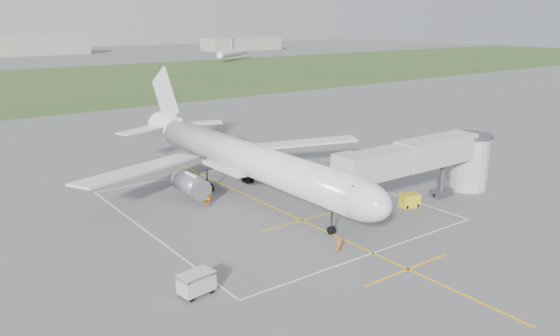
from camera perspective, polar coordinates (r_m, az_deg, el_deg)
ground at (r=63.86m, az=-3.33°, el=-2.93°), size 700.00×700.00×0.00m
grass_strip at (r=184.87m, az=-26.32°, el=7.62°), size 700.00×120.00×0.02m
apron_markings at (r=59.33m, az=-0.23°, el=-4.35°), size 28.20×60.00×0.01m
airliner at (r=63.22m, az=-3.77°, el=1.03°), size 38.93×46.75×13.52m
jet_bridge at (r=63.32m, az=15.54°, el=0.83°), size 23.40×5.00×7.20m
gpu_unit at (r=61.62m, az=13.40°, el=-3.31°), size 2.25×1.83×1.49m
baggage_cart at (r=42.08m, az=-8.74°, el=-11.84°), size 2.80×1.91×1.81m
ramp_worker_nose at (r=48.68m, az=6.19°, el=-8.04°), size 0.63×0.48×1.55m
ramp_worker_wing at (r=60.76m, az=-7.58°, el=-3.09°), size 1.14×1.11×1.85m
distant_aircraft at (r=232.01m, az=-24.37°, el=10.01°), size 204.20×36.49×8.85m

